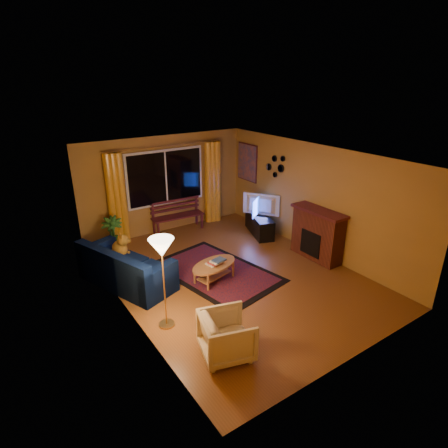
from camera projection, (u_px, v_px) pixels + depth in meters
floor at (232, 275)px, 7.81m from camera, size 4.50×6.00×0.02m
ceiling at (233, 155)px, 6.87m from camera, size 4.50×6.00×0.02m
wall_back at (165, 184)px, 9.65m from camera, size 4.50×0.02×2.50m
wall_left at (121, 247)px, 6.16m from camera, size 0.02×6.00×2.50m
wall_right at (313, 199)px, 8.51m from camera, size 0.02×6.00×2.50m
window at (166, 177)px, 9.53m from camera, size 2.00×0.02×1.30m
curtain_rod at (165, 146)px, 9.19m from camera, size 3.20×0.03×0.03m
curtain_left at (116, 200)px, 8.90m from camera, size 0.36×0.36×2.24m
curtain_right at (212, 182)px, 10.30m from camera, size 0.36×0.36×2.24m
bench at (178, 223)px, 9.94m from camera, size 1.40×0.50×0.41m
potted_plant at (113, 236)px, 8.62m from camera, size 0.62×0.62×0.88m
sofa at (126, 265)px, 7.34m from camera, size 1.49×2.18×0.81m
dog at (120, 247)px, 7.64m from camera, size 0.30×0.40×0.43m
armchair at (227, 334)px, 5.47m from camera, size 0.86×0.89×0.75m
floor_lamp at (164, 284)px, 5.96m from camera, size 0.35×0.35×1.59m
rug at (216, 272)px, 7.92m from camera, size 2.13×2.91×0.02m
coffee_table at (214, 272)px, 7.53m from camera, size 1.26×1.26×0.38m
tv_console at (259, 224)px, 9.75m from camera, size 0.80×1.28×0.50m
television at (260, 205)px, 9.55m from camera, size 0.65×0.86×0.55m
fireplace at (317, 235)px, 8.36m from camera, size 0.40×1.20×1.10m
mirror_cluster at (275, 165)px, 9.28m from camera, size 0.06×0.60×0.56m
painting at (247, 162)px, 10.22m from camera, size 0.04×0.76×0.96m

